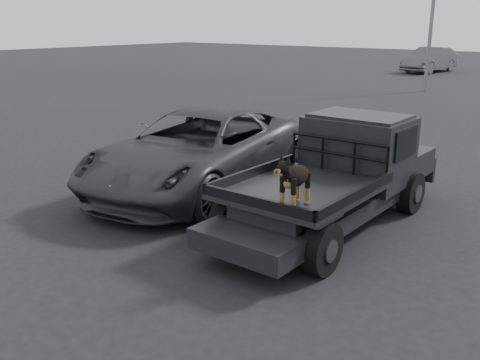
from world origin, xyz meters
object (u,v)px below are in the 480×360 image
Objects in this scene: flatbed_ute at (330,200)px; distant_car_a at (430,60)px; parked_suv at (199,150)px; dog at (295,180)px.

distant_car_a reaches higher than flatbed_ute.
parked_suv is (-3.21, 0.22, 0.35)m from flatbed_ute.
dog is 4.13m from parked_suv.
dog is 32.64m from distant_car_a.
distant_car_a reaches higher than dog.
flatbed_ute is 1.07× the size of distant_car_a.
flatbed_ute is 3.24m from parked_suv.
dog is 0.15× the size of distant_car_a.
parked_suv is at bearing 151.41° from dog.
parked_suv reaches higher than flatbed_ute.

